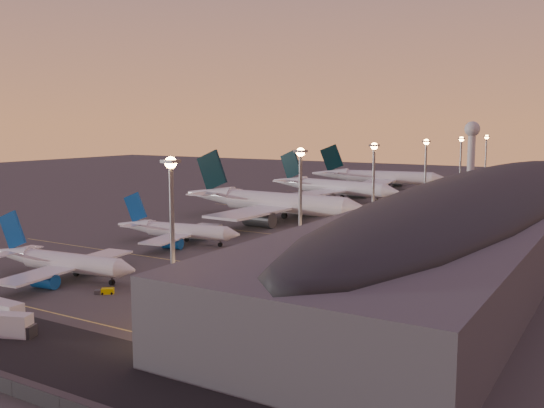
{
  "coord_description": "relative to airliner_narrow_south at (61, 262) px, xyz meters",
  "views": [
    {
      "loc": [
        94.76,
        -108.39,
        30.54
      ],
      "look_at": [
        2.0,
        45.0,
        7.0
      ],
      "focal_mm": 40.0,
      "sensor_mm": 36.0,
      "label": 1
    }
  ],
  "objects": [
    {
      "name": "ground",
      "position": [
        2.52,
        29.09,
        -3.38
      ],
      "size": [
        700.0,
        700.0,
        0.0
      ],
      "primitive_type": "plane",
      "color": "#44423F"
    },
    {
      "name": "airliner_narrow_south",
      "position": [
        0.0,
        0.0,
        0.0
      ],
      "size": [
        36.59,
        32.89,
        13.06
      ],
      "rotation": [
        0.0,
        0.0,
        0.12
      ],
      "color": "silver",
      "rests_on": "ground"
    },
    {
      "name": "airliner_narrow_north",
      "position": [
        -3.81,
        40.18,
        -0.05
      ],
      "size": [
        36.0,
        32.51,
        12.88
      ],
      "rotation": [
        0.0,
        0.0,
        0.17
      ],
      "color": "silver",
      "rests_on": "ground"
    },
    {
      "name": "airliner_wide_near",
      "position": [
        -3.46,
        86.16,
        2.33
      ],
      "size": [
        69.17,
        62.98,
        22.15
      ],
      "rotation": [
        0.0,
        0.0,
        -0.04
      ],
      "color": "silver",
      "rests_on": "ground"
    },
    {
      "name": "airliner_wide_mid",
      "position": [
        -9.5,
        144.84,
        1.74
      ],
      "size": [
        61.94,
        57.1,
        19.86
      ],
      "rotation": [
        0.0,
        0.0,
        -0.17
      ],
      "color": "silver",
      "rests_on": "ground"
    },
    {
      "name": "airliner_wide_far",
      "position": [
        -9.64,
        195.41,
        2.05
      ],
      "size": [
        65.77,
        60.5,
        21.06
      ],
      "rotation": [
        0.0,
        0.0,
        0.14
      ],
      "color": "silver",
      "rests_on": "ground"
    },
    {
      "name": "terminal_building",
      "position": [
        64.36,
        101.56,
        5.41
      ],
      "size": [
        56.35,
        255.0,
        17.46
      ],
      "color": "#4E4F54",
      "rests_on": "ground"
    },
    {
      "name": "light_masts",
      "position": [
        38.52,
        94.09,
        14.18
      ],
      "size": [
        2.2,
        217.2,
        25.9
      ],
      "color": "slate",
      "rests_on": "ground"
    },
    {
      "name": "radar_tower",
      "position": [
        12.52,
        289.09,
        18.5
      ],
      "size": [
        9.0,
        9.0,
        32.5
      ],
      "color": "silver",
      "rests_on": "ground"
    },
    {
      "name": "lane_markings",
      "position": [
        2.52,
        69.09,
        -3.37
      ],
      "size": [
        90.0,
        180.36,
        0.0
      ],
      "color": "#D8C659",
      "rests_on": "ground"
    },
    {
      "name": "baggage_tug_a",
      "position": [
        32.13,
        0.33,
        -2.8
      ],
      "size": [
        4.52,
        3.05,
        1.26
      ],
      "rotation": [
        0.0,
        0.0,
        -0.36
      ],
      "color": "#D1BE04",
      "rests_on": "ground"
    },
    {
      "name": "baggage_tug_b",
      "position": [
        15.92,
        -3.42,
        -2.91
      ],
      "size": [
        3.5,
        3.08,
        1.01
      ],
      "rotation": [
        0.0,
        0.0,
        0.64
      ],
      "color": "#D1BE04",
      "rests_on": "ground"
    },
    {
      "name": "baggage_tug_c",
      "position": [
        28.1,
        28.9,
        -2.94
      ],
      "size": [
        3.31,
        1.67,
        0.95
      ],
      "rotation": [
        0.0,
        0.0,
        0.12
      ],
      "color": "#D1BE04",
      "rests_on": "ground"
    },
    {
      "name": "catering_truck_a",
      "position": [
        16.67,
        -24.05,
        -1.6
      ],
      "size": [
        6.74,
        2.68,
        3.79
      ],
      "rotation": [
        0.0,
        0.0,
        -0.0
      ],
      "color": "silver",
      "rests_on": "ground"
    },
    {
      "name": "catering_truck_b",
      "position": [
        21.54,
        -26.19,
        -1.8
      ],
      "size": [
        6.41,
        4.29,
        3.37
      ],
      "rotation": [
        0.0,
        0.0,
        0.37
      ],
      "color": "silver",
      "rests_on": "ground"
    },
    {
      "name": "baggage_tug_d",
      "position": [
        14.96,
        26.1,
        -2.89
      ],
      "size": [
        3.18,
        3.75,
        1.07
      ],
      "rotation": [
        0.0,
        0.0,
        -0.98
      ],
      "color": "#D1BE04",
      "rests_on": "ground"
    }
  ]
}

